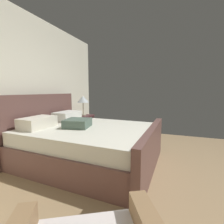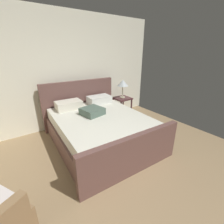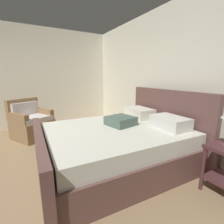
% 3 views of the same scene
% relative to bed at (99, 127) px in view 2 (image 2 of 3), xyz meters
% --- Properties ---
extents(ground_plane, '(5.30, 6.22, 0.02)m').
position_rel_bed_xyz_m(ground_plane, '(-0.31, -1.89, -0.35)').
color(ground_plane, '#977B57').
extents(wall_back, '(5.42, 0.12, 2.72)m').
position_rel_bed_xyz_m(wall_back, '(-0.31, 1.28, 1.02)').
color(wall_back, white).
rests_on(wall_back, ground).
extents(bed, '(1.95, 2.34, 1.17)m').
position_rel_bed_xyz_m(bed, '(0.00, 0.00, 0.00)').
color(bed, brown).
rests_on(bed, ground).
extents(nightstand_right, '(0.44, 0.44, 0.60)m').
position_rel_bed_xyz_m(nightstand_right, '(1.25, 0.77, 0.06)').
color(nightstand_right, '#4B292C').
rests_on(nightstand_right, ground).
extents(table_lamp_right, '(0.30, 0.30, 0.51)m').
position_rel_bed_xyz_m(table_lamp_right, '(1.25, 0.77, 0.66)').
color(table_lamp_right, '#B7B293').
rests_on(table_lamp_right, nightstand_right).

